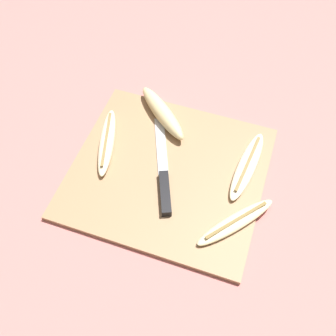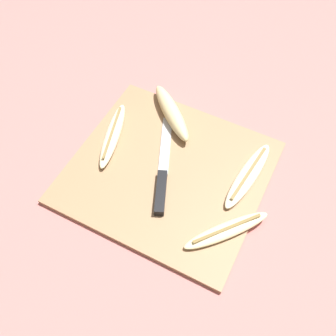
% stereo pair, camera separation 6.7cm
% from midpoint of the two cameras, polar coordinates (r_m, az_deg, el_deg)
% --- Properties ---
extents(ground_plane, '(4.00, 4.00, 0.00)m').
position_cam_midpoint_polar(ground_plane, '(0.86, -2.22, -0.94)').
color(ground_plane, '#B76B66').
extents(cutting_board, '(0.41, 0.38, 0.01)m').
position_cam_midpoint_polar(cutting_board, '(0.86, -2.24, -0.73)').
color(cutting_board, '#997551').
rests_on(cutting_board, ground_plane).
extents(knife, '(0.12, 0.25, 0.02)m').
position_cam_midpoint_polar(knife, '(0.83, -2.88, -2.11)').
color(knife, black).
rests_on(knife, cutting_board).
extents(banana_bright_far, '(0.06, 0.19, 0.02)m').
position_cam_midpoint_polar(banana_bright_far, '(0.86, 9.25, 0.24)').
color(banana_bright_far, beige).
rests_on(banana_bright_far, cutting_board).
extents(banana_mellow_near, '(0.16, 0.15, 0.04)m').
position_cam_midpoint_polar(banana_mellow_near, '(0.93, -2.91, 7.92)').
color(banana_mellow_near, beige).
rests_on(banana_mellow_near, cutting_board).
extents(banana_soft_right, '(0.14, 0.16, 0.02)m').
position_cam_midpoint_polar(banana_soft_right, '(0.79, 7.41, -7.93)').
color(banana_soft_right, beige).
rests_on(banana_soft_right, cutting_board).
extents(banana_pale_long, '(0.08, 0.19, 0.02)m').
position_cam_midpoint_polar(banana_pale_long, '(0.90, -10.98, 3.66)').
color(banana_pale_long, beige).
rests_on(banana_pale_long, cutting_board).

